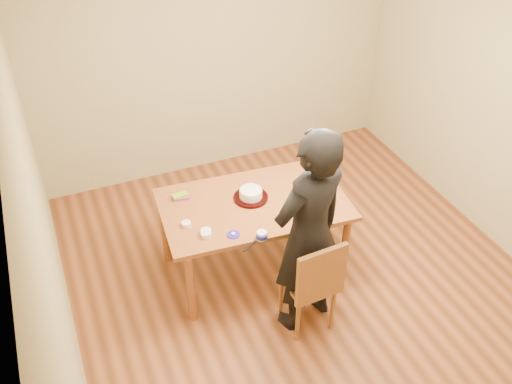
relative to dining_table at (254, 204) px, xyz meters
name	(u,v)px	position (x,y,z in m)	size (l,w,h in m)	color
room_shell	(296,142)	(0.33, -0.11, 0.62)	(4.00, 4.50, 2.70)	brown
dining_table	(254,204)	(0.00, 0.00, 0.00)	(1.61, 0.95, 0.04)	brown
dining_chair	(308,282)	(0.15, -0.78, -0.28)	(0.37, 0.37, 0.04)	brown
cake_plate	(251,197)	(0.00, 0.06, 0.03)	(0.30, 0.30, 0.02)	#A90B0F
cake	(251,194)	(0.00, 0.06, 0.07)	(0.20, 0.20, 0.06)	white
frosting_dome	(251,189)	(0.00, 0.06, 0.12)	(0.19, 0.19, 0.03)	white
frosting_tub	(262,235)	(-0.12, -0.46, 0.06)	(0.08, 0.08, 0.07)	white
frosting_lid	(233,235)	(-0.31, -0.33, 0.02)	(0.11, 0.11, 0.01)	#2A1BB4
frosting_dollop	(233,233)	(-0.31, -0.33, 0.04)	(0.04, 0.04, 0.02)	white
ramekin_green	(206,232)	(-0.51, -0.23, 0.04)	(0.09, 0.09, 0.04)	white
ramekin_yellow	(186,224)	(-0.63, -0.07, 0.04)	(0.08, 0.08, 0.04)	white
ramekin_multi	(206,234)	(-0.52, -0.26, 0.04)	(0.08, 0.08, 0.04)	white
candy_box_pink	(181,197)	(-0.56, 0.30, 0.03)	(0.15, 0.07, 0.02)	#DD34AE
candy_box_green	(180,195)	(-0.57, 0.31, 0.05)	(0.14, 0.07, 0.02)	#1C991C
spatula	(250,246)	(-0.25, -0.50, 0.02)	(0.16, 0.01, 0.01)	black
person	(309,234)	(0.15, -0.73, 0.19)	(0.67, 0.44, 1.85)	black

